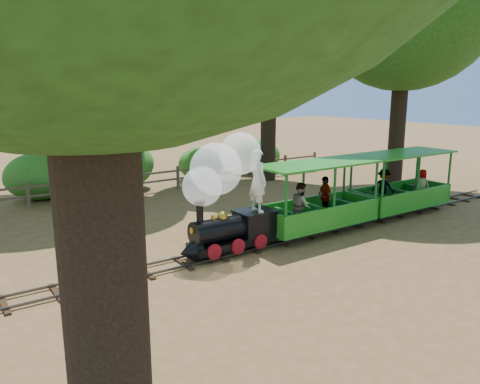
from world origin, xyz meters
TOP-DOWN VIEW (x-y plane):
  - ground at (0.00, 0.00)m, footprint 90.00×90.00m
  - track at (0.00, 0.00)m, footprint 22.00×1.00m
  - locomotive at (-1.70, 0.06)m, footprint 2.80×1.32m
  - carriage_front at (1.42, -0.03)m, footprint 3.91×1.60m
  - carriage_rear at (5.33, -0.02)m, footprint 3.91×1.60m
  - oak_ne at (5.47, 7.58)m, footprint 7.58×6.67m
  - fence at (0.00, 8.00)m, footprint 18.10×0.10m
  - shrub_west at (-4.28, 9.30)m, footprint 2.68×2.06m
  - shrub_mid_w at (-1.12, 9.30)m, footprint 3.07×2.36m
  - shrub_mid_e at (2.90, 9.30)m, footprint 2.24×1.73m
  - shrub_east at (6.26, 9.30)m, footprint 2.48×1.91m

SIDE VIEW (x-z plane):
  - ground at x=0.00m, z-range 0.00..0.00m
  - track at x=0.00m, z-range 0.02..0.12m
  - fence at x=0.00m, z-range 0.08..1.08m
  - shrub_mid_e at x=2.90m, z-range 0.00..1.55m
  - carriage_rear at x=5.33m, z-range -0.18..1.85m
  - carriage_front at x=1.42m, z-range -0.17..1.86m
  - shrub_east at x=6.26m, z-range 0.00..1.72m
  - shrub_west at x=-4.28m, z-range 0.00..1.86m
  - shrub_mid_w at x=-1.12m, z-range 0.00..2.12m
  - locomotive at x=-1.70m, z-range 0.19..3.41m
  - oak_ne at x=5.47m, z-range 2.29..12.33m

